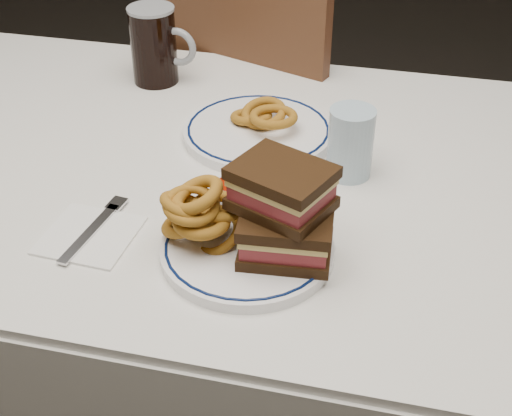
% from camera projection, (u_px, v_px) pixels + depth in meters
% --- Properties ---
extents(dining_table, '(1.27, 0.87, 0.75)m').
position_uv_depth(dining_table, '(190.00, 210.00, 1.25)').
color(dining_table, silver).
rests_on(dining_table, floor).
extents(chair_far, '(0.55, 0.55, 0.94)m').
position_uv_depth(chair_far, '(266.00, 131.00, 1.75)').
color(chair_far, '#452416').
rests_on(chair_far, floor).
extents(main_plate, '(0.24, 0.24, 0.02)m').
position_uv_depth(main_plate, '(247.00, 248.00, 0.98)').
color(main_plate, white).
rests_on(main_plate, dining_table).
extents(reuben_sandwich, '(0.15, 0.14, 0.13)m').
position_uv_depth(reuben_sandwich, '(284.00, 212.00, 0.93)').
color(reuben_sandwich, black).
rests_on(reuben_sandwich, main_plate).
extents(onion_rings_main, '(0.12, 0.11, 0.12)m').
position_uv_depth(onion_rings_main, '(200.00, 214.00, 0.96)').
color(onion_rings_main, brown).
rests_on(onion_rings_main, main_plate).
extents(ketchup_ramekin, '(0.05, 0.05, 0.03)m').
position_uv_depth(ketchup_ramekin, '(230.00, 190.00, 1.06)').
color(ketchup_ramekin, silver).
rests_on(ketchup_ramekin, main_plate).
extents(beer_mug, '(0.14, 0.09, 0.15)m').
position_uv_depth(beer_mug, '(155.00, 45.00, 1.39)').
color(beer_mug, black).
rests_on(beer_mug, dining_table).
extents(water_glass, '(0.07, 0.07, 0.11)m').
position_uv_depth(water_glass, '(350.00, 143.00, 1.12)').
color(water_glass, '#A7C3D7').
rests_on(water_glass, dining_table).
extents(far_plate, '(0.26, 0.26, 0.02)m').
position_uv_depth(far_plate, '(258.00, 131.00, 1.24)').
color(far_plate, white).
rests_on(far_plate, dining_table).
extents(onion_rings_far, '(0.13, 0.11, 0.05)m').
position_uv_depth(onion_rings_far, '(264.00, 115.00, 1.24)').
color(onion_rings_far, brown).
rests_on(onion_rings_far, far_plate).
extents(napkin_fork, '(0.13, 0.17, 0.01)m').
position_uv_depth(napkin_fork, '(91.00, 234.00, 1.02)').
color(napkin_fork, white).
rests_on(napkin_fork, dining_table).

